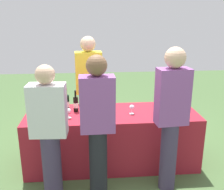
# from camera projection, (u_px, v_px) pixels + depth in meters

# --- Properties ---
(ground_plane) EXTENTS (12.00, 12.00, 0.00)m
(ground_plane) POSITION_uv_depth(u_px,v_px,m) (112.00, 162.00, 3.78)
(ground_plane) COLOR #476638
(tasting_table) EXTENTS (2.31, 0.79, 0.76)m
(tasting_table) POSITION_uv_depth(u_px,v_px,m) (112.00, 138.00, 3.67)
(tasting_table) COLOR maroon
(tasting_table) RESTS_ON ground_plane
(wine_bottle_0) EXTENTS (0.07, 0.07, 0.32)m
(wine_bottle_0) POSITION_uv_depth(u_px,v_px,m) (52.00, 102.00, 3.61)
(wine_bottle_0) COLOR black
(wine_bottle_0) RESTS_ON tasting_table
(wine_bottle_1) EXTENTS (0.08, 0.08, 0.32)m
(wine_bottle_1) POSITION_uv_depth(u_px,v_px,m) (66.00, 103.00, 3.57)
(wine_bottle_1) COLOR black
(wine_bottle_1) RESTS_ON tasting_table
(wine_bottle_2) EXTENTS (0.07, 0.07, 0.30)m
(wine_bottle_2) POSITION_uv_depth(u_px,v_px,m) (76.00, 104.00, 3.57)
(wine_bottle_2) COLOR black
(wine_bottle_2) RESTS_ON tasting_table
(wine_bottle_3) EXTENTS (0.08, 0.08, 0.32)m
(wine_bottle_3) POSITION_uv_depth(u_px,v_px,m) (177.00, 99.00, 3.74)
(wine_bottle_3) COLOR black
(wine_bottle_3) RESTS_ON tasting_table
(wine_glass_0) EXTENTS (0.07, 0.07, 0.14)m
(wine_glass_0) POSITION_uv_depth(u_px,v_px,m) (62.00, 110.00, 3.36)
(wine_glass_0) COLOR silver
(wine_glass_0) RESTS_ON tasting_table
(wine_glass_1) EXTENTS (0.07, 0.07, 0.13)m
(wine_glass_1) POSITION_uv_depth(u_px,v_px,m) (68.00, 111.00, 3.35)
(wine_glass_1) COLOR silver
(wine_glass_1) RESTS_ON tasting_table
(wine_glass_2) EXTENTS (0.07, 0.07, 0.14)m
(wine_glass_2) POSITION_uv_depth(u_px,v_px,m) (93.00, 111.00, 3.32)
(wine_glass_2) COLOR silver
(wine_glass_2) RESTS_ON tasting_table
(wine_glass_3) EXTENTS (0.07, 0.07, 0.14)m
(wine_glass_3) POSITION_uv_depth(u_px,v_px,m) (110.00, 108.00, 3.45)
(wine_glass_3) COLOR silver
(wine_glass_3) RESTS_ON tasting_table
(wine_glass_4) EXTENTS (0.06, 0.06, 0.13)m
(wine_glass_4) POSITION_uv_depth(u_px,v_px,m) (132.00, 108.00, 3.48)
(wine_glass_4) COLOR silver
(wine_glass_4) RESTS_ON tasting_table
(wine_glass_5) EXTENTS (0.07, 0.07, 0.14)m
(wine_glass_5) POSITION_uv_depth(u_px,v_px,m) (174.00, 109.00, 3.40)
(wine_glass_5) COLOR silver
(wine_glass_5) RESTS_ON tasting_table
(server_pouring) EXTENTS (0.42, 0.25, 1.72)m
(server_pouring) POSITION_uv_depth(u_px,v_px,m) (89.00, 87.00, 4.09)
(server_pouring) COLOR #3F3351
(server_pouring) RESTS_ON ground_plane
(guest_0) EXTENTS (0.41, 0.24, 1.55)m
(guest_0) POSITION_uv_depth(u_px,v_px,m) (49.00, 129.00, 2.87)
(guest_0) COLOR #3F3351
(guest_0) RESTS_ON ground_plane
(guest_1) EXTENTS (0.38, 0.22, 1.65)m
(guest_1) POSITION_uv_depth(u_px,v_px,m) (98.00, 123.00, 2.85)
(guest_1) COLOR black
(guest_1) RESTS_ON ground_plane
(guest_2) EXTENTS (0.37, 0.23, 1.71)m
(guest_2) POSITION_uv_depth(u_px,v_px,m) (171.00, 115.00, 2.95)
(guest_2) COLOR #3F3351
(guest_2) RESTS_ON ground_plane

